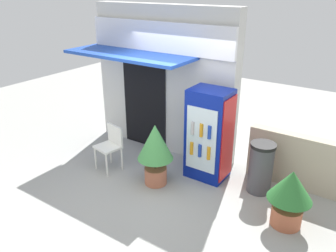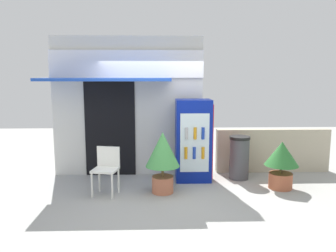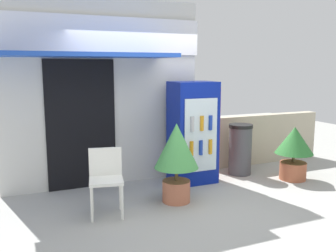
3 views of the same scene
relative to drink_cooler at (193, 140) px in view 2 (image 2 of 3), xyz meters
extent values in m
plane|color=#A3A39E|center=(-0.73, -0.91, -0.85)|extent=(16.00, 16.00, 0.00)
cube|color=silver|center=(-1.40, 0.58, 0.66)|extent=(3.27, 0.31, 3.03)
cube|color=white|center=(-1.40, 0.38, 1.58)|extent=(3.27, 0.08, 0.58)
cube|color=#1E47B2|center=(-1.79, -0.05, 1.26)|extent=(2.61, 0.95, 0.06)
cube|color=black|center=(-1.79, 0.41, 0.18)|extent=(1.09, 0.03, 2.06)
cube|color=navy|center=(-0.01, 0.01, 0.00)|extent=(0.73, 0.57, 1.71)
cube|color=silver|center=(-0.01, -0.29, 0.00)|extent=(0.58, 0.02, 1.19)
cube|color=red|center=(0.37, 0.01, 0.00)|extent=(0.02, 0.51, 1.53)
cylinder|color=orange|center=(-0.18, -0.30, -0.20)|extent=(0.06, 0.06, 0.24)
cylinder|color=#1938A5|center=(-0.02, -0.30, -0.20)|extent=(0.06, 0.06, 0.24)
cylinder|color=orange|center=(0.16, -0.30, -0.20)|extent=(0.06, 0.06, 0.24)
cylinder|color=#B2B2B7|center=(-0.18, -0.30, 0.20)|extent=(0.06, 0.06, 0.24)
cylinder|color=orange|center=(0.00, -0.30, 0.20)|extent=(0.06, 0.06, 0.24)
cylinder|color=#1938A5|center=(0.16, -0.30, 0.20)|extent=(0.06, 0.06, 0.24)
cylinder|color=white|center=(-1.94, -1.00, -0.62)|extent=(0.04, 0.04, 0.46)
cylinder|color=white|center=(-1.56, -1.08, -0.62)|extent=(0.04, 0.04, 0.46)
cylinder|color=white|center=(-1.86, -0.65, -0.62)|extent=(0.04, 0.04, 0.46)
cylinder|color=white|center=(-1.49, -0.73, -0.62)|extent=(0.04, 0.04, 0.46)
cube|color=white|center=(-1.71, -0.87, -0.37)|extent=(0.51, 0.49, 0.04)
cube|color=white|center=(-1.68, -0.69, -0.16)|extent=(0.43, 0.13, 0.38)
cylinder|color=#BC6B4C|center=(-0.66, -0.76, -0.70)|extent=(0.41, 0.41, 0.32)
cylinder|color=brown|center=(-0.66, -0.76, -0.44)|extent=(0.05, 0.05, 0.20)
cone|color=#47994C|center=(-0.66, -0.76, -0.02)|extent=(0.64, 0.64, 0.65)
cylinder|color=#AD5B3D|center=(1.65, -0.59, -0.70)|extent=(0.45, 0.45, 0.31)
cylinder|color=brown|center=(1.65, -0.59, -0.47)|extent=(0.05, 0.05, 0.16)
cone|color=#2D7533|center=(1.65, -0.59, -0.16)|extent=(0.65, 0.65, 0.47)
cylinder|color=#47474C|center=(0.99, 0.05, -0.42)|extent=(0.41, 0.41, 0.86)
cylinder|color=black|center=(0.99, 0.05, 0.04)|extent=(0.43, 0.43, 0.06)
cube|color=#B7AD93|center=(1.88, 0.58, -0.36)|extent=(2.58, 0.21, 0.99)
camera|label=1|loc=(2.48, -5.02, 2.55)|focal=35.99mm
camera|label=2|loc=(-0.75, -6.79, 1.34)|focal=35.51mm
camera|label=3|loc=(-2.79, -5.42, 1.11)|focal=39.24mm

